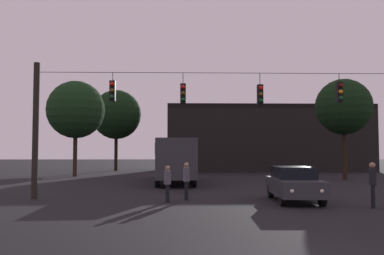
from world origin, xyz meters
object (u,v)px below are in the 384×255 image
object	(u,v)px
pedestrian_crossing_center	(186,179)
pedestrian_crossing_right	(167,182)
tree_left_silhouette	(76,110)
city_bus	(173,156)
car_near_right	(294,183)
pedestrian_crossing_left	(373,182)
tree_right_far	(116,115)
tree_behind_building	(344,107)

from	to	relation	value
pedestrian_crossing_center	pedestrian_crossing_right	size ratio (longest dim) A/B	1.07
tree_left_silhouette	city_bus	bearing A→B (deg)	-38.98
pedestrian_crossing_center	pedestrian_crossing_right	distance (m)	1.18
car_near_right	pedestrian_crossing_center	world-z (taller)	pedestrian_crossing_center
pedestrian_crossing_left	tree_right_far	distance (m)	35.41
city_bus	pedestrian_crossing_left	world-z (taller)	city_bus
city_bus	pedestrian_crossing_center	xyz separation A→B (m)	(0.79, -10.94, -0.91)
pedestrian_crossing_right	tree_behind_building	world-z (taller)	tree_behind_building
tree_behind_building	tree_right_far	bearing A→B (deg)	141.92
pedestrian_crossing_left	tree_right_far	xyz separation A→B (m)	(-14.91, 31.66, 5.38)
pedestrian_crossing_left	pedestrian_crossing_right	size ratio (longest dim) A/B	1.12
pedestrian_crossing_center	tree_behind_building	distance (m)	18.65
pedestrian_crossing_right	tree_behind_building	distance (m)	19.81
tree_behind_building	pedestrian_crossing_center	bearing A→B (deg)	-133.42
tree_left_silhouette	car_near_right	bearing A→B (deg)	-52.69
pedestrian_crossing_center	tree_behind_building	bearing A→B (deg)	46.58
car_near_right	tree_left_silhouette	size ratio (longest dim) A/B	0.52
car_near_right	pedestrian_crossing_right	bearing A→B (deg)	-178.45
car_near_right	tree_right_far	size ratio (longest dim) A/B	0.48
pedestrian_crossing_left	tree_right_far	bearing A→B (deg)	115.22
tree_left_silhouette	pedestrian_crossing_right	bearing A→B (deg)	-65.13
city_bus	pedestrian_crossing_right	world-z (taller)	city_bus
tree_left_silhouette	tree_behind_building	bearing A→B (deg)	-12.68
pedestrian_crossing_right	pedestrian_crossing_left	bearing A→B (deg)	-13.66
city_bus	tree_right_far	bearing A→B (deg)	111.05
pedestrian_crossing_center	pedestrian_crossing_left	bearing A→B (deg)	-21.22
city_bus	pedestrian_crossing_right	xyz separation A→B (m)	(-0.03, -11.79, -0.99)
pedestrian_crossing_left	tree_behind_building	bearing A→B (deg)	71.96
car_near_right	tree_behind_building	distance (m)	16.54
pedestrian_crossing_right	tree_left_silhouette	distance (m)	21.42
tree_left_silhouette	tree_right_far	world-z (taller)	tree_right_far
city_bus	tree_left_silhouette	xyz separation A→B (m)	(-8.79, 7.11, 4.01)
pedestrian_crossing_right	tree_left_silhouette	bearing A→B (deg)	114.87
city_bus	tree_left_silhouette	size ratio (longest dim) A/B	1.32
car_near_right	tree_left_silhouette	distance (m)	24.12
tree_left_silhouette	pedestrian_crossing_left	bearing A→B (deg)	-51.14
car_near_right	tree_behind_building	size ratio (longest dim) A/B	0.56
car_near_right	pedestrian_crossing_center	xyz separation A→B (m)	(-4.71, 0.70, 0.16)
city_bus	tree_left_silhouette	world-z (taller)	tree_left_silhouette
tree_right_far	pedestrian_crossing_right	bearing A→B (deg)	-76.98
tree_left_silhouette	tree_behind_building	world-z (taller)	tree_left_silhouette
pedestrian_crossing_left	tree_behind_building	world-z (taller)	tree_behind_building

